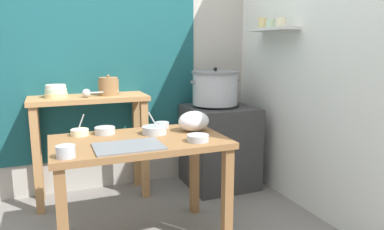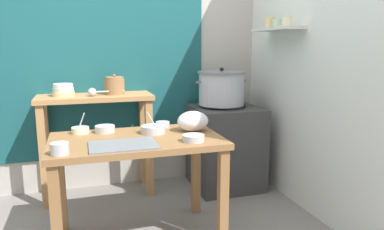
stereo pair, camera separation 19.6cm
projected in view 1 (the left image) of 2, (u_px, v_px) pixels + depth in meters
name	position (u px, v px, depth m)	size (l,w,h in m)	color
wall_back	(118.00, 47.00, 3.27)	(4.40, 0.12, 2.60)	#B2ADA3
wall_right	(299.00, 47.00, 2.94)	(0.30, 3.20, 2.60)	silver
prep_table	(140.00, 155.00, 2.34)	(1.10, 0.66, 0.72)	olive
back_shelf_table	(90.00, 122.00, 3.03)	(0.96, 0.40, 0.90)	#B27F4C
stove_block	(219.00, 146.00, 3.39)	(0.60, 0.61, 0.78)	#383838
steamer_pot	(215.00, 88.00, 3.29)	(0.48, 0.44, 0.34)	#B7BABF
clay_pot	(109.00, 86.00, 3.04)	(0.17, 0.17, 0.18)	olive
bowl_stack_enamel	(56.00, 91.00, 2.90)	(0.18, 0.18, 0.10)	#E5C684
ladle	(88.00, 93.00, 2.92)	(0.30, 0.07, 0.07)	#B7BABF
serving_tray	(128.00, 146.00, 2.12)	(0.40, 0.28, 0.01)	slate
plastic_bag	(194.00, 121.00, 2.51)	(0.22, 0.17, 0.14)	white
prep_bowl_0	(66.00, 151.00, 1.91)	(0.10, 0.10, 0.07)	#B7BABF
prep_bowl_1	(154.00, 130.00, 2.44)	(0.17, 0.17, 0.16)	#B7BABF
prep_bowl_2	(162.00, 125.00, 2.63)	(0.10, 0.10, 0.04)	#B7BABF
prep_bowl_3	(198.00, 138.00, 2.25)	(0.14, 0.14, 0.04)	#B7BABF
prep_bowl_4	(80.00, 132.00, 2.40)	(0.12, 0.12, 0.14)	beige
prep_bowl_5	(105.00, 130.00, 2.44)	(0.14, 0.14, 0.05)	#B7BABF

